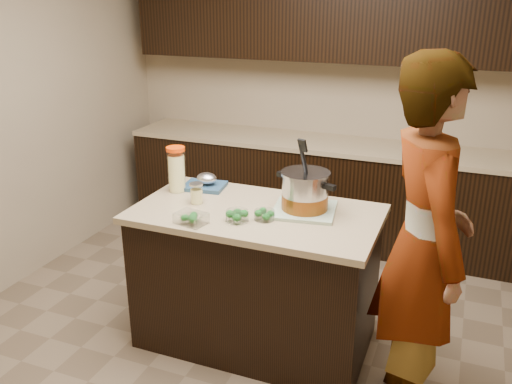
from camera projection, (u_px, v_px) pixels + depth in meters
ground_plane at (256, 338)px, 3.53m from camera, size 4.00×4.00×0.00m
room_shell at (256, 72)px, 2.94m from camera, size 4.04×4.04×2.72m
back_cabinets at (330, 136)px, 4.72m from camera, size 3.60×0.63×2.33m
island at (256, 277)px, 3.37m from camera, size 1.46×0.81×0.90m
dish_towel at (304, 210)px, 3.21m from camera, size 0.41×0.41×0.02m
stock_pot at (305, 193)px, 3.17m from camera, size 0.39×0.37×0.41m
lemonade_pitcher at (177, 171)px, 3.50m from camera, size 0.14×0.14×0.29m
mason_jar at (196, 194)px, 3.32m from camera, size 0.10×0.10×0.14m
broccoli_tub_left at (264, 215)px, 3.09m from camera, size 0.15×0.15×0.06m
broccoli_tub_right at (237, 216)px, 3.07m from camera, size 0.14×0.14×0.06m
broccoli_tub_rect at (191, 219)px, 3.04m from camera, size 0.19×0.16×0.06m
blue_tray at (205, 183)px, 3.58m from camera, size 0.29×0.25×0.10m
person at (423, 247)px, 2.66m from camera, size 0.69×0.81×1.90m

